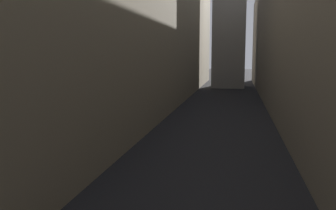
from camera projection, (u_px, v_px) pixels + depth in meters
ground_plane at (220, 113)px, 42.13m from camera, size 264.00×264.00×0.00m
building_block_left at (114, 17)px, 44.95m from camera, size 15.16×108.00×22.41m
building_block_right at (328, 28)px, 40.64m from camera, size 12.21×108.00×19.18m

